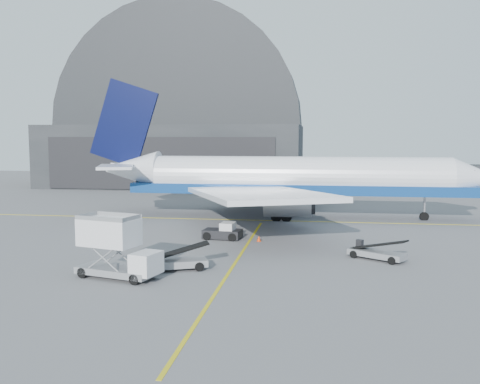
% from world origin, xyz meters
% --- Properties ---
extents(ground, '(200.00, 200.00, 0.00)m').
position_xyz_m(ground, '(0.00, 0.00, 0.00)').
color(ground, '#565659').
rests_on(ground, ground).
extents(taxi_lines, '(80.00, 42.12, 0.02)m').
position_xyz_m(taxi_lines, '(0.00, 12.67, 0.01)').
color(taxi_lines, gold).
rests_on(taxi_lines, ground).
extents(hangar, '(50.00, 28.30, 28.00)m').
position_xyz_m(hangar, '(-22.00, 64.95, 9.54)').
color(hangar, black).
rests_on(hangar, ground).
extents(distant_bldg_a, '(14.00, 8.00, 4.00)m').
position_xyz_m(distant_bldg_a, '(38.00, 72.00, 0.00)').
color(distant_bldg_a, black).
rests_on(distant_bldg_a, ground).
extents(airliner, '(49.14, 47.65, 17.25)m').
position_xyz_m(airliner, '(2.16, 22.88, 4.83)').
color(airliner, white).
rests_on(airliner, ground).
extents(catering_truck, '(6.45, 3.77, 4.18)m').
position_xyz_m(catering_truck, '(-7.61, -7.03, 2.11)').
color(catering_truck, gray).
rests_on(catering_truck, ground).
extents(pushback_tug, '(3.81, 2.48, 1.67)m').
position_xyz_m(pushback_tug, '(-2.63, 8.15, 0.63)').
color(pushback_tug, black).
rests_on(pushback_tug, ground).
extents(belt_loader_a, '(5.36, 3.49, 2.03)m').
position_xyz_m(belt_loader_a, '(-4.28, -4.37, 0.63)').
color(belt_loader_a, gray).
rests_on(belt_loader_a, ground).
extents(belt_loader_b, '(4.70, 3.86, 1.87)m').
position_xyz_m(belt_loader_b, '(11.10, 1.31, 0.58)').
color(belt_loader_b, gray).
rests_on(belt_loader_b, ground).
extents(traffic_cone, '(0.38, 0.38, 0.55)m').
position_xyz_m(traffic_cone, '(0.90, 7.41, 0.26)').
color(traffic_cone, red).
rests_on(traffic_cone, ground).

